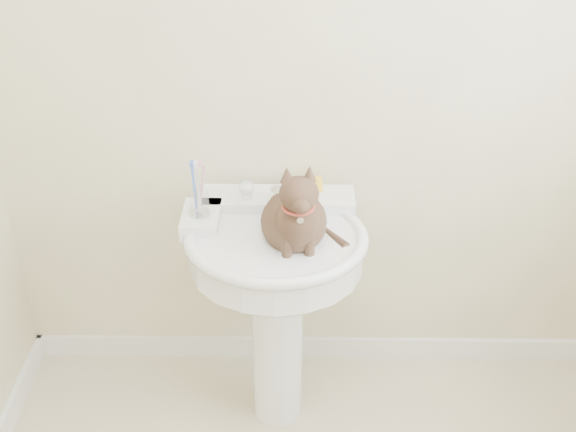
{
  "coord_description": "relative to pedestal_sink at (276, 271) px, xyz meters",
  "views": [
    {
      "loc": [
        -0.09,
        -1.04,
        2.01
      ],
      "look_at": [
        -0.11,
        0.79,
        0.85
      ],
      "focal_mm": 45.0,
      "sensor_mm": 36.0,
      "label": 1
    }
  ],
  "objects": [
    {
      "name": "baseboard_back",
      "position": [
        0.15,
        0.28,
        -0.59
      ],
      "size": [
        2.2,
        0.02,
        0.09
      ],
      "primitive_type": "cube",
      "color": "white",
      "rests_on": "floor"
    },
    {
      "name": "wall_back",
      "position": [
        0.15,
        0.29,
        0.62
      ],
      "size": [
        2.2,
        0.0,
        2.5
      ],
      "primitive_type": null,
      "color": "beige",
      "rests_on": "ground"
    },
    {
      "name": "faucet",
      "position": [
        0.0,
        0.15,
        0.21
      ],
      "size": [
        0.28,
        0.12,
        0.14
      ],
      "color": "silver",
      "rests_on": "pedestal_sink"
    },
    {
      "name": "pedestal_sink",
      "position": [
        0.0,
        0.0,
        0.0
      ],
      "size": [
        0.58,
        0.57,
        0.8
      ],
      "color": "white",
      "rests_on": "floor"
    },
    {
      "name": "soap_bar",
      "position": [
        0.1,
        0.23,
        0.19
      ],
      "size": [
        0.09,
        0.06,
        0.03
      ],
      "primitive_type": "cube",
      "rotation": [
        0.0,
        0.0,
        0.06
      ],
      "color": "yellow",
      "rests_on": "pedestal_sink"
    },
    {
      "name": "toothbrush_cup",
      "position": [
        -0.24,
        0.06,
        0.22
      ],
      "size": [
        0.07,
        0.07,
        0.18
      ],
      "rotation": [
        0.0,
        0.0,
        -0.03
      ],
      "color": "silver",
      "rests_on": "pedestal_sink"
    },
    {
      "name": "cat",
      "position": [
        0.06,
        -0.03,
        0.22
      ],
      "size": [
        0.22,
        0.28,
        0.41
      ],
      "rotation": [
        0.0,
        0.0,
        0.13
      ],
      "color": "#4D3023",
      "rests_on": "pedestal_sink"
    }
  ]
}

